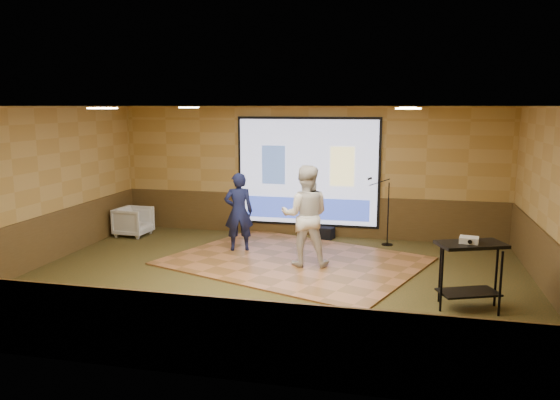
% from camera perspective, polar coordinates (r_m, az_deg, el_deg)
% --- Properties ---
extents(ground, '(9.00, 9.00, 0.00)m').
position_cam_1_polar(ground, '(9.61, -0.85, -8.40)').
color(ground, '#2C3618').
rests_on(ground, ground).
extents(room_shell, '(9.04, 7.04, 3.02)m').
position_cam_1_polar(room_shell, '(9.17, -0.89, 4.12)').
color(room_shell, '#AE8948').
rests_on(room_shell, ground).
extents(wainscot_back, '(9.00, 0.04, 0.95)m').
position_cam_1_polar(wainscot_back, '(12.78, 2.89, -1.60)').
color(wainscot_back, '#483418').
rests_on(wainscot_back, ground).
extents(wainscot_front, '(9.00, 0.04, 0.95)m').
position_cam_1_polar(wainscot_front, '(6.34, -8.66, -13.83)').
color(wainscot_front, '#483418').
rests_on(wainscot_front, ground).
extents(wainscot_left, '(0.04, 7.00, 0.95)m').
position_cam_1_polar(wainscot_left, '(11.38, -23.39, -3.85)').
color(wainscot_left, '#483418').
rests_on(wainscot_left, ground).
extents(wainscot_right, '(0.04, 7.00, 0.95)m').
position_cam_1_polar(wainscot_right, '(9.49, 26.62, -6.71)').
color(wainscot_right, '#483418').
rests_on(wainscot_right, ground).
extents(projector_screen, '(3.32, 0.06, 2.52)m').
position_cam_1_polar(projector_screen, '(12.58, 2.89, 2.82)').
color(projector_screen, black).
rests_on(projector_screen, room_shell).
extents(downlight_nw, '(0.32, 0.32, 0.02)m').
position_cam_1_polar(downlight_nw, '(11.53, -9.51, 9.52)').
color(downlight_nw, '#FFECBF').
rests_on(downlight_nw, room_shell).
extents(downlight_ne, '(0.32, 0.32, 0.02)m').
position_cam_1_polar(downlight_ne, '(10.66, 13.24, 9.38)').
color(downlight_ne, '#FFECBF').
rests_on(downlight_ne, room_shell).
extents(downlight_sw, '(0.32, 0.32, 0.02)m').
position_cam_1_polar(downlight_sw, '(8.57, -18.06, 9.12)').
color(downlight_sw, '#FFECBF').
rests_on(downlight_sw, room_shell).
extents(downlight_se, '(0.32, 0.32, 0.02)m').
position_cam_1_polar(downlight_se, '(7.36, 13.24, 9.30)').
color(downlight_se, '#FFECBF').
rests_on(downlight_se, room_shell).
extents(dance_floor, '(5.50, 4.86, 0.03)m').
position_cam_1_polar(dance_floor, '(10.72, 1.52, -6.38)').
color(dance_floor, '#A2643B').
rests_on(dance_floor, ground).
extents(player_left, '(0.69, 0.57, 1.63)m').
position_cam_1_polar(player_left, '(11.29, -4.34, -1.23)').
color(player_left, '#13183E').
rests_on(player_left, dance_floor).
extents(player_right, '(1.01, 0.84, 1.90)m').
position_cam_1_polar(player_right, '(10.20, 2.66, -1.64)').
color(player_right, silver).
rests_on(player_right, dance_floor).
extents(av_table, '(0.97, 0.51, 1.02)m').
position_cam_1_polar(av_table, '(8.59, 19.26, -6.14)').
color(av_table, black).
rests_on(av_table, ground).
extents(projector, '(0.30, 0.26, 0.09)m').
position_cam_1_polar(projector, '(8.49, 19.14, -3.96)').
color(projector, silver).
rests_on(projector, av_table).
extents(mic_stand, '(0.59, 0.24, 1.49)m').
position_cam_1_polar(mic_stand, '(12.09, 10.93, -2.35)').
color(mic_stand, black).
rests_on(mic_stand, ground).
extents(banquet_chair, '(0.79, 0.77, 0.68)m').
position_cam_1_polar(banquet_chair, '(13.20, -15.06, -2.18)').
color(banquet_chair, gray).
rests_on(banquet_chair, ground).
extents(duffel_bag, '(0.47, 0.37, 0.26)m').
position_cam_1_polar(duffel_bag, '(12.57, 4.67, -3.44)').
color(duffel_bag, black).
rests_on(duffel_bag, ground).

